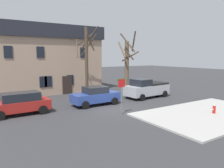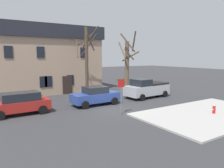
% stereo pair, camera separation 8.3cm
% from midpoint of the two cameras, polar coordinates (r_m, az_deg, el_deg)
% --- Properties ---
extents(ground_plane, '(120.00, 120.00, 0.00)m').
position_cam_midpoint_polar(ground_plane, '(17.82, -0.02, -6.81)').
color(ground_plane, '#38383A').
extents(sidewalk_slab, '(10.76, 6.38, 0.12)m').
position_cam_midpoint_polar(sidewalk_slab, '(17.95, 24.24, -7.18)').
color(sidewalk_slab, '#B7B5AD').
rests_on(sidewalk_slab, ground_plane).
extents(building_main, '(12.21, 7.53, 7.93)m').
position_cam_midpoint_polar(building_main, '(28.15, -16.96, 6.42)').
color(building_main, tan).
rests_on(building_main, ground_plane).
extents(tree_bare_near, '(2.84, 2.36, 7.70)m').
position_cam_midpoint_polar(tree_bare_near, '(23.63, -6.92, 6.77)').
color(tree_bare_near, '#4C3D2D').
rests_on(tree_bare_near, ground_plane).
extents(tree_bare_mid, '(3.00, 2.99, 7.48)m').
position_cam_midpoint_polar(tree_bare_mid, '(27.42, 3.97, 5.71)').
color(tree_bare_mid, brown).
rests_on(tree_bare_mid, ground_plane).
extents(car_red_wagon, '(4.33, 2.01, 1.68)m').
position_cam_midpoint_polar(car_red_wagon, '(17.58, -23.42, -4.70)').
color(car_red_wagon, '#AD231E').
rests_on(car_red_wagon, ground_plane).
extents(car_blue_sedan, '(4.34, 2.06, 1.68)m').
position_cam_midpoint_polar(car_blue_sedan, '(19.35, -4.56, -3.13)').
color(car_blue_sedan, '#2D4799').
rests_on(car_blue_sedan, ground_plane).
extents(pickup_truck_silver, '(5.14, 2.54, 2.02)m').
position_cam_midpoint_polar(pickup_truck_silver, '(23.05, 9.10, -1.14)').
color(pickup_truck_silver, '#B7BABF').
rests_on(pickup_truck_silver, ground_plane).
extents(fire_hydrant, '(0.42, 0.22, 0.70)m').
position_cam_midpoint_polar(fire_hydrant, '(17.86, 25.47, -5.92)').
color(fire_hydrant, red).
rests_on(fire_hydrant, sidewalk_slab).
extents(street_sign_pole, '(0.76, 0.07, 2.74)m').
position_cam_midpoint_polar(street_sign_pole, '(15.92, 2.38, -1.47)').
color(street_sign_pole, slate).
rests_on(street_sign_pole, ground_plane).
extents(bicycle_leaning, '(1.75, 0.19, 1.03)m').
position_cam_midpoint_polar(bicycle_leaning, '(21.67, -20.23, -3.71)').
color(bicycle_leaning, black).
rests_on(bicycle_leaning, ground_plane).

